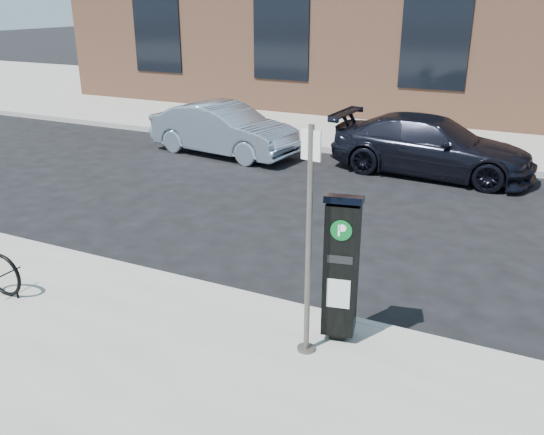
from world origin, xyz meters
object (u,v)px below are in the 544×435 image
Objects in this scene: parking_kiosk at (341,266)px; car_dark at (431,146)px; sign_pole at (309,246)px; car_silver at (224,129)px; bike_rack at (4,275)px.

parking_kiosk is 7.71m from car_dark.
car_dark is (-0.28, 8.10, -0.75)m from sign_pole.
car_dark is at bearing -76.99° from car_silver.
parking_kiosk is 9.18m from car_silver.
car_silver is at bearing 100.18° from bike_rack.
sign_pole is 8.14m from car_dark.
car_dark is at bearing 103.78° from sign_pole.
parking_kiosk reaches higher than car_dark.
bike_rack is 9.45m from car_dark.
parking_kiosk is 4.45m from bike_rack.
sign_pole reaches higher than car_silver.
bike_rack is (-4.30, -0.98, -0.61)m from parking_kiosk.
sign_pole reaches higher than car_dark.
car_silver is (-5.72, 7.17, -0.40)m from parking_kiosk.
car_dark reaches higher than bike_rack.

